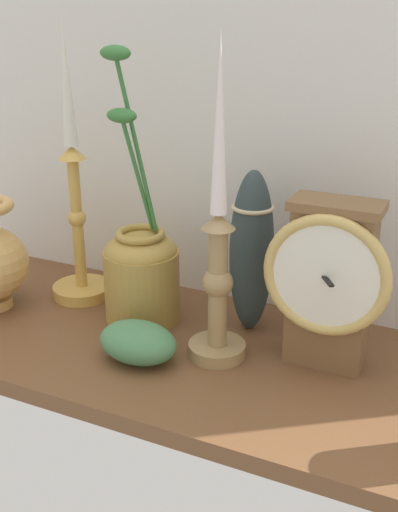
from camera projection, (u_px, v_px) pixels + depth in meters
ground_plane at (191, 354)px, 88.93cm from camera, size 100.00×36.00×2.40cm
back_wall at (244, 95)px, 91.82cm from camera, size 120.00×2.00×65.00cm
mantel_clock at (329, 282)px, 79.76cm from camera, size 16.07×8.97×22.58cm
candlestick_tall_left at (77, 216)px, 98.88cm from camera, size 9.66×9.66×43.73cm
candlestick_tall_center at (218, 262)px, 81.13cm from camera, size 7.88×7.88×42.38cm
brass_vase_jar at (141, 269)px, 93.34cm from camera, size 11.32×11.32×39.99cm
tall_ceramic_vase at (251, 252)px, 89.02cm from camera, size 6.31×6.31×24.11cm
ivy_sprig at (138, 342)px, 84.14cm from camera, size 11.01×7.71×5.47cm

